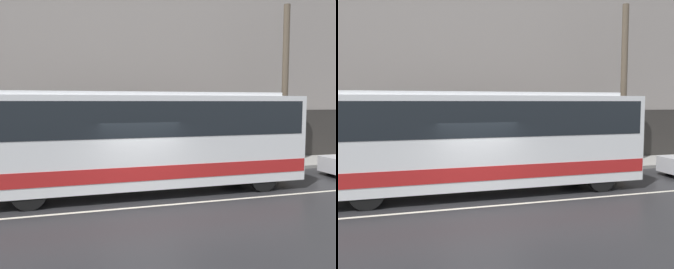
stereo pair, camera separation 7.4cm
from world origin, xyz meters
TOP-DOWN VIEW (x-y plane):
  - ground_plane at (0.00, 0.00)m, footprint 60.00×60.00m
  - sidewalk at (0.00, 5.40)m, footprint 60.00×2.80m
  - building_facade at (0.00, 6.94)m, footprint 60.00×0.35m
  - lane_stripe at (0.00, 0.00)m, footprint 54.00×0.14m
  - transit_bus at (0.17, 1.79)m, footprint 11.73×2.53m
  - utility_pole_near at (7.78, 4.40)m, footprint 0.29×0.29m
  - pedestrian_waiting at (-3.48, 5.24)m, footprint 0.36×0.36m

SIDE VIEW (x-z plane):
  - ground_plane at x=0.00m, z-range 0.00..0.00m
  - lane_stripe at x=0.00m, z-range 0.00..0.01m
  - sidewalk at x=0.00m, z-range 0.00..0.15m
  - pedestrian_waiting at x=-3.48m, z-range 0.09..1.69m
  - transit_bus at x=0.17m, z-range 0.22..3.68m
  - utility_pole_near at x=7.78m, z-range 0.15..7.57m
  - building_facade at x=0.00m, z-range -0.19..10.61m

